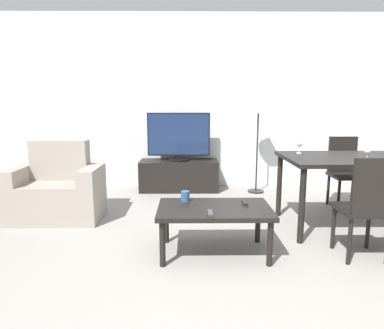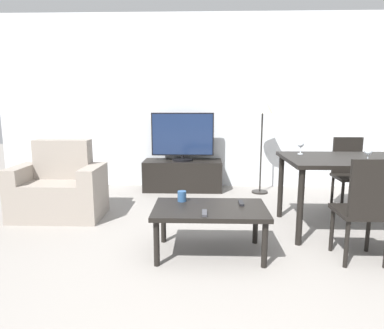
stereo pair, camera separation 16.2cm
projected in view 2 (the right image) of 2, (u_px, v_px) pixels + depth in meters
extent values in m
plane|color=gray|center=(237.00, 301.00, 2.35)|extent=(18.00, 18.00, 0.00)
cube|color=silver|center=(218.00, 102.00, 5.41)|extent=(7.04, 0.06, 2.70)
cube|color=gray|center=(59.00, 199.00, 4.02)|extent=(0.66, 0.60, 0.44)
cube|color=gray|center=(63.00, 159.00, 4.14)|extent=(0.66, 0.20, 0.47)
cube|color=gray|center=(23.00, 192.00, 4.02)|extent=(0.18, 0.60, 0.62)
cube|color=gray|center=(94.00, 192.00, 4.00)|extent=(0.18, 0.60, 0.62)
cube|color=black|center=(183.00, 175.00, 5.32)|extent=(1.20, 0.48, 0.46)
cylinder|color=black|center=(183.00, 160.00, 5.27)|extent=(0.32, 0.32, 0.03)
cylinder|color=black|center=(183.00, 157.00, 5.27)|extent=(0.04, 0.04, 0.05)
cube|color=black|center=(183.00, 134.00, 5.20)|extent=(0.95, 0.04, 0.65)
cube|color=#19284C|center=(182.00, 134.00, 5.18)|extent=(0.91, 0.01, 0.62)
cube|color=black|center=(210.00, 209.00, 3.01)|extent=(1.00, 0.61, 0.04)
cylinder|color=black|center=(157.00, 243.00, 2.82)|extent=(0.05, 0.05, 0.39)
cylinder|color=black|center=(265.00, 245.00, 2.79)|extent=(0.05, 0.05, 0.39)
cylinder|color=black|center=(163.00, 223.00, 3.31)|extent=(0.05, 0.05, 0.39)
cylinder|color=black|center=(255.00, 224.00, 3.28)|extent=(0.05, 0.05, 0.39)
cube|color=black|center=(358.00, 160.00, 3.53)|extent=(1.48, 0.94, 0.04)
cylinder|color=black|center=(300.00, 207.00, 3.21)|extent=(0.06, 0.06, 0.74)
cylinder|color=black|center=(281.00, 186.00, 4.02)|extent=(0.06, 0.06, 0.74)
cube|color=black|center=(360.00, 212.00, 2.90)|extent=(0.40, 0.40, 0.04)
cylinder|color=black|center=(332.00, 230.00, 3.11)|extent=(0.04, 0.04, 0.41)
cylinder|color=black|center=(368.00, 230.00, 3.10)|extent=(0.04, 0.04, 0.41)
cylinder|color=black|center=(347.00, 244.00, 2.79)|extent=(0.04, 0.04, 0.41)
cube|color=black|center=(373.00, 189.00, 2.68)|extent=(0.37, 0.04, 0.47)
cube|color=black|center=(352.00, 177.00, 4.27)|extent=(0.40, 0.40, 0.04)
cylinder|color=black|center=(342.00, 198.00, 4.15)|extent=(0.04, 0.04, 0.41)
cylinder|color=black|center=(369.00, 198.00, 4.14)|extent=(0.04, 0.04, 0.41)
cylinder|color=black|center=(332.00, 191.00, 4.47)|extent=(0.04, 0.04, 0.41)
cylinder|color=black|center=(357.00, 191.00, 4.46)|extent=(0.04, 0.04, 0.41)
cube|color=black|center=(347.00, 155.00, 4.40)|extent=(0.37, 0.04, 0.47)
cylinder|color=black|center=(260.00, 192.00, 5.17)|extent=(0.24, 0.24, 0.02)
cylinder|color=black|center=(261.00, 153.00, 5.07)|extent=(0.02, 0.02, 1.17)
cone|color=beige|center=(263.00, 104.00, 4.94)|extent=(0.28, 0.28, 0.27)
cube|color=black|center=(241.00, 203.00, 3.11)|extent=(0.04, 0.15, 0.02)
cube|color=#38383D|center=(205.00, 213.00, 2.82)|extent=(0.04, 0.15, 0.02)
cylinder|color=navy|center=(182.00, 196.00, 3.19)|extent=(0.08, 0.08, 0.10)
cylinder|color=silver|center=(300.00, 154.00, 3.78)|extent=(0.06, 0.06, 0.01)
cylinder|color=silver|center=(300.00, 150.00, 3.77)|extent=(0.01, 0.01, 0.07)
sphere|color=silver|center=(301.00, 144.00, 3.76)|extent=(0.07, 0.07, 0.07)
cylinder|color=silver|center=(367.00, 163.00, 3.20)|extent=(0.06, 0.06, 0.01)
cylinder|color=silver|center=(368.00, 159.00, 3.19)|extent=(0.01, 0.01, 0.07)
sphere|color=silver|center=(368.00, 152.00, 3.18)|extent=(0.07, 0.07, 0.07)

